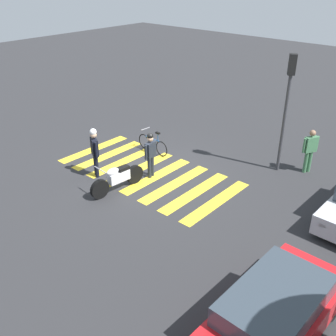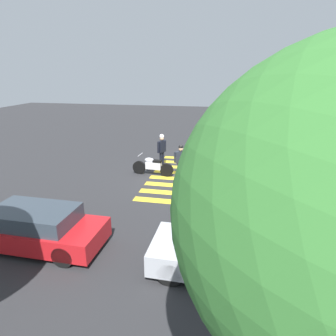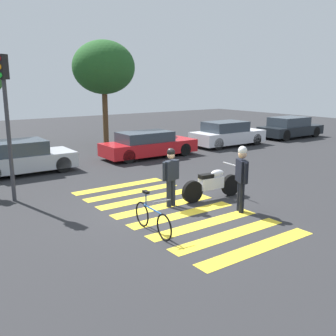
{
  "view_description": "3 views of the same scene",
  "coord_description": "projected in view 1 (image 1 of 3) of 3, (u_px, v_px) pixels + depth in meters",
  "views": [
    {
      "loc": [
        9.29,
        9.23,
        6.99
      ],
      "look_at": [
        0.72,
        1.65,
        1.03
      ],
      "focal_mm": 42.1,
      "sensor_mm": 36.0,
      "label": 1
    },
    {
      "loc": [
        -1.93,
        13.91,
        5.15
      ],
      "look_at": [
        0.53,
        1.65,
        0.94
      ],
      "focal_mm": 31.25,
      "sensor_mm": 36.0,
      "label": 2
    },
    {
      "loc": [
        -6.22,
        -8.36,
        3.57
      ],
      "look_at": [
        0.88,
        1.46,
        0.85
      ],
      "focal_mm": 41.17,
      "sensor_mm": 36.0,
      "label": 3
    }
  ],
  "objects": [
    {
      "name": "car_red_convertible",
      "position": [
        269.0,
        320.0,
        7.94
      ],
      "size": [
        4.67,
        1.78,
        1.24
      ],
      "color": "black",
      "rests_on": "ground_plane"
    },
    {
      "name": "crosswalk_stripes",
      "position": [
        148.0,
        172.0,
        14.82
      ],
      "size": [
        3.38,
        6.75,
        0.01
      ],
      "color": "yellow",
      "rests_on": "ground_plane"
    },
    {
      "name": "officer_on_foot",
      "position": [
        150.0,
        152.0,
        14.07
      ],
      "size": [
        0.65,
        0.28,
        1.73
      ],
      "color": "#1E232D",
      "rests_on": "ground_plane"
    },
    {
      "name": "officer_by_motorcycle",
      "position": [
        95.0,
        149.0,
        14.06
      ],
      "size": [
        0.41,
        0.63,
        1.87
      ],
      "color": "black",
      "rests_on": "ground_plane"
    },
    {
      "name": "police_motorcycle",
      "position": [
        118.0,
        178.0,
        13.44
      ],
      "size": [
        2.17,
        0.62,
        1.06
      ],
      "color": "black",
      "rests_on": "ground_plane"
    },
    {
      "name": "ground_plane",
      "position": [
        148.0,
        172.0,
        14.82
      ],
      "size": [
        60.0,
        60.0,
        0.0
      ],
      "primitive_type": "plane",
      "color": "#2B2B2D"
    },
    {
      "name": "leaning_bicycle",
      "position": [
        153.0,
        144.0,
        16.22
      ],
      "size": [
        0.46,
        1.71,
        0.98
      ],
      "color": "black",
      "rests_on": "ground_plane"
    },
    {
      "name": "pedestrian_bystander",
      "position": [
        310.0,
        148.0,
        14.42
      ],
      "size": [
        0.61,
        0.4,
        1.68
      ],
      "color": "#3F724C",
      "rests_on": "ground_plane"
    },
    {
      "name": "traffic_light_pole",
      "position": [
        288.0,
        96.0,
        13.68
      ],
      "size": [
        0.35,
        0.33,
        4.33
      ],
      "color": "#38383D",
      "rests_on": "ground_plane"
    }
  ]
}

